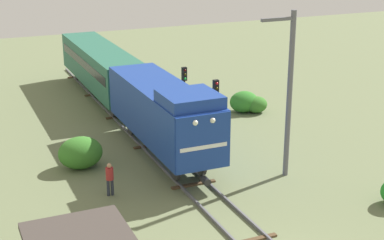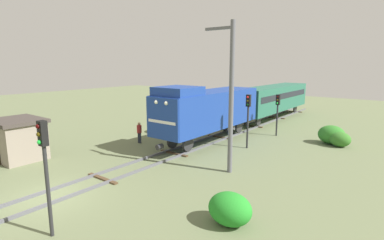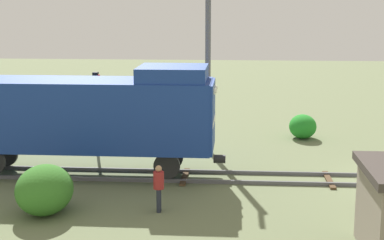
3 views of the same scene
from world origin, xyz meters
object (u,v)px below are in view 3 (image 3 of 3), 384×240
(locomotive, at_px, (87,112))
(traffic_signal_mid, at_px, (96,98))
(worker_by_signal, at_px, (159,185))
(catenary_mast, at_px, (208,59))

(locomotive, xyz_separation_m, traffic_signal_mid, (3.40, 0.39, 0.08))
(locomotive, distance_m, worker_by_signal, 5.80)
(traffic_signal_mid, bearing_deg, worker_by_signal, -152.34)
(catenary_mast, bearing_deg, locomotive, 135.47)
(worker_by_signal, relative_size, catenary_mast, 0.20)
(traffic_signal_mid, bearing_deg, locomotive, -173.39)
(worker_by_signal, bearing_deg, locomotive, -167.44)
(catenary_mast, bearing_deg, worker_by_signal, 172.07)
(locomotive, height_order, catenary_mast, catenary_mast)
(worker_by_signal, height_order, catenary_mast, catenary_mast)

